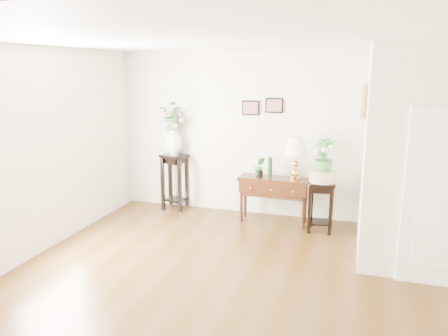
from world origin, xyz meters
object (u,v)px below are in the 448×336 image
at_px(console_table, 273,200).
at_px(plant_stand_b, 321,206).
at_px(table_lamp, 296,158).
at_px(plant_stand_a, 175,182).

bearing_deg(console_table, plant_stand_b, -10.28).
bearing_deg(table_lamp, plant_stand_b, -21.49).
relative_size(console_table, plant_stand_a, 1.14).
xyz_separation_m(console_table, plant_stand_a, (-1.85, 0.22, 0.12)).
distance_m(console_table, plant_stand_a, 1.87).
relative_size(console_table, plant_stand_b, 1.43).
relative_size(table_lamp, plant_stand_b, 0.87).
bearing_deg(plant_stand_a, table_lamp, -5.66).
xyz_separation_m(table_lamp, plant_stand_a, (-2.19, 0.22, -0.61)).
bearing_deg(plant_stand_b, console_table, 167.54).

